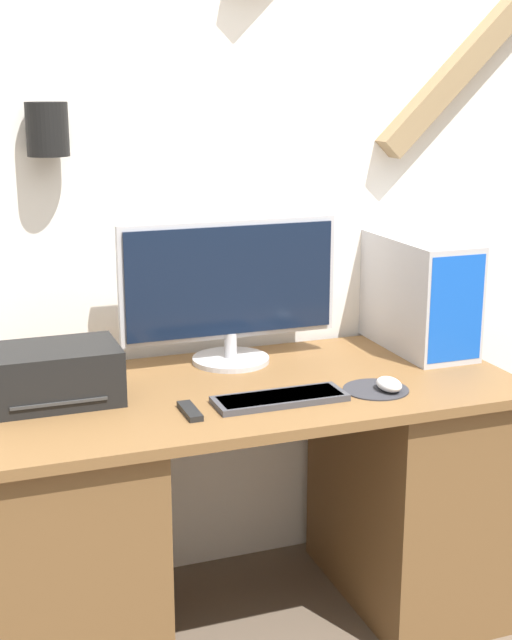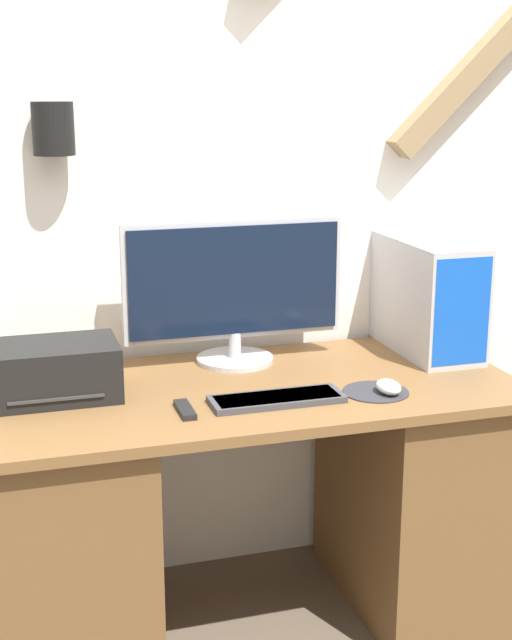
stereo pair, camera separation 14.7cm
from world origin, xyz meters
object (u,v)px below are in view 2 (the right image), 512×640
(monitor, at_px, (234,287))
(printer, at_px, (52,371))
(remote_control, at_px, (185,410))
(mouse, at_px, (389,387))
(computer_tower, at_px, (427,295))
(keyboard, at_px, (277,399))

(monitor, distance_m, printer, 0.63)
(printer, distance_m, remote_control, 0.41)
(printer, relative_size, remote_control, 2.74)
(mouse, xyz_separation_m, remote_control, (-0.59, 0.03, -0.02))
(mouse, relative_size, computer_tower, 0.21)
(keyboard, xyz_separation_m, printer, (-0.59, 0.22, 0.07))
(monitor, distance_m, keyboard, 0.46)
(computer_tower, bearing_deg, printer, -174.34)
(monitor, relative_size, remote_control, 5.23)
(computer_tower, xyz_separation_m, printer, (-1.22, -0.12, -0.11))
(monitor, relative_size, printer, 1.91)
(mouse, height_order, computer_tower, computer_tower)
(printer, height_order, remote_control, printer)
(keyboard, bearing_deg, computer_tower, 28.57)
(monitor, height_order, computer_tower, monitor)
(mouse, xyz_separation_m, computer_tower, (0.30, 0.37, 0.16))
(mouse, height_order, printer, printer)
(monitor, bearing_deg, keyboard, -88.29)
(mouse, height_order, remote_control, mouse)
(printer, bearing_deg, computer_tower, 5.66)
(monitor, height_order, remote_control, monitor)
(monitor, height_order, keyboard, monitor)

